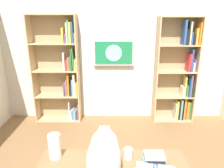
{
  "coord_description": "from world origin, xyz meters",
  "views": [
    {
      "loc": [
        0.06,
        1.75,
        1.93
      ],
      "look_at": [
        0.07,
        -1.09,
        1.05
      ],
      "focal_mm": 32.67,
      "sensor_mm": 36.0,
      "label": 1
    }
  ],
  "objects_px": {
    "bookshelf_left": "(180,74)",
    "wall_mounted_tv": "(114,53)",
    "coffee_mug": "(128,153)",
    "desk_book_stack": "(155,158)",
    "bookshelf_right": "(62,71)",
    "cat": "(104,155)",
    "paper_towel_roll": "(55,146)"
  },
  "relations": [
    {
      "from": "bookshelf_left",
      "to": "wall_mounted_tv",
      "type": "relative_size",
      "value": 2.6
    },
    {
      "from": "bookshelf_left",
      "to": "cat",
      "type": "height_order",
      "value": "bookshelf_left"
    },
    {
      "from": "bookshelf_right",
      "to": "bookshelf_left",
      "type": "bearing_deg",
      "value": 179.96
    },
    {
      "from": "bookshelf_right",
      "to": "wall_mounted_tv",
      "type": "relative_size",
      "value": 2.64
    },
    {
      "from": "bookshelf_right",
      "to": "paper_towel_roll",
      "type": "bearing_deg",
      "value": 101.55
    },
    {
      "from": "wall_mounted_tv",
      "to": "coffee_mug",
      "type": "xyz_separation_m",
      "value": [
        -0.12,
        2.33,
        -0.56
      ]
    },
    {
      "from": "bookshelf_right",
      "to": "coffee_mug",
      "type": "height_order",
      "value": "bookshelf_right"
    },
    {
      "from": "wall_mounted_tv",
      "to": "bookshelf_right",
      "type": "bearing_deg",
      "value": 4.76
    },
    {
      "from": "coffee_mug",
      "to": "desk_book_stack",
      "type": "relative_size",
      "value": 0.46
    },
    {
      "from": "paper_towel_roll",
      "to": "desk_book_stack",
      "type": "distance_m",
      "value": 0.9
    },
    {
      "from": "bookshelf_left",
      "to": "coffee_mug",
      "type": "bearing_deg",
      "value": 62.63
    },
    {
      "from": "bookshelf_left",
      "to": "cat",
      "type": "bearing_deg",
      "value": 60.77
    },
    {
      "from": "coffee_mug",
      "to": "cat",
      "type": "bearing_deg",
      "value": 44.49
    },
    {
      "from": "cat",
      "to": "desk_book_stack",
      "type": "xyz_separation_m",
      "value": [
        -0.44,
        -0.16,
        -0.15
      ]
    },
    {
      "from": "bookshelf_right",
      "to": "coffee_mug",
      "type": "relative_size",
      "value": 21.36
    },
    {
      "from": "paper_towel_roll",
      "to": "desk_book_stack",
      "type": "bearing_deg",
      "value": 176.24
    },
    {
      "from": "coffee_mug",
      "to": "desk_book_stack",
      "type": "xyz_separation_m",
      "value": [
        -0.23,
        0.04,
        -0.01
      ]
    },
    {
      "from": "paper_towel_roll",
      "to": "coffee_mug",
      "type": "xyz_separation_m",
      "value": [
        -0.66,
        0.01,
        -0.07
      ]
    },
    {
      "from": "paper_towel_roll",
      "to": "coffee_mug",
      "type": "height_order",
      "value": "paper_towel_roll"
    },
    {
      "from": "paper_towel_roll",
      "to": "coffee_mug",
      "type": "distance_m",
      "value": 0.66
    },
    {
      "from": "bookshelf_right",
      "to": "paper_towel_roll",
      "type": "height_order",
      "value": "bookshelf_right"
    },
    {
      "from": "bookshelf_left",
      "to": "wall_mounted_tv",
      "type": "bearing_deg",
      "value": -3.78
    },
    {
      "from": "coffee_mug",
      "to": "desk_book_stack",
      "type": "height_order",
      "value": "coffee_mug"
    },
    {
      "from": "bookshelf_right",
      "to": "wall_mounted_tv",
      "type": "distance_m",
      "value": 1.06
    },
    {
      "from": "bookshelf_left",
      "to": "bookshelf_right",
      "type": "bearing_deg",
      "value": -0.04
    },
    {
      "from": "bookshelf_right",
      "to": "coffee_mug",
      "type": "xyz_separation_m",
      "value": [
        -1.12,
        2.24,
        -0.22
      ]
    },
    {
      "from": "wall_mounted_tv",
      "to": "bookshelf_left",
      "type": "bearing_deg",
      "value": 176.22
    },
    {
      "from": "cat",
      "to": "desk_book_stack",
      "type": "relative_size",
      "value": 3.3
    },
    {
      "from": "bookshelf_left",
      "to": "coffee_mug",
      "type": "relative_size",
      "value": 20.98
    },
    {
      "from": "bookshelf_left",
      "to": "paper_towel_roll",
      "type": "relative_size",
      "value": 8.87
    },
    {
      "from": "desk_book_stack",
      "to": "bookshelf_left",
      "type": "bearing_deg",
      "value": -112.13
    },
    {
      "from": "cat",
      "to": "coffee_mug",
      "type": "bearing_deg",
      "value": -135.51
    }
  ]
}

